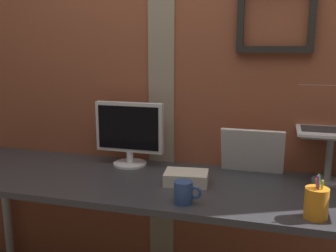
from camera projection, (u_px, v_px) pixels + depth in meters
brick_wall_back at (207, 53)px, 2.05m from camera, size 3.04×0.16×2.65m
desk at (162, 194)px, 1.86m from camera, size 2.37×0.65×0.73m
monitor at (129, 131)px, 2.07m from camera, size 0.37×0.18×0.34m
laptop_stand at (330, 150)px, 1.80m from camera, size 0.28×0.22×0.24m
laptop at (330, 119)px, 1.85m from camera, size 0.30×0.31×0.21m
whiteboard_panel at (252, 151)px, 1.95m from camera, size 0.31×0.09×0.24m
pen_cup at (316, 203)px, 1.44m from camera, size 0.09×0.09×0.17m
coffee_mug at (184, 192)px, 1.58m from camera, size 0.12×0.08×0.09m
paper_clutter_stack at (186, 178)px, 1.81m from camera, size 0.22×0.16×0.06m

